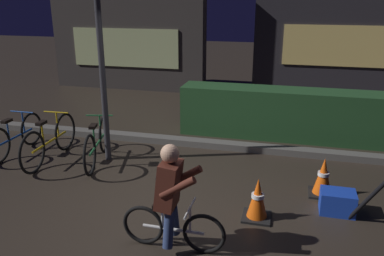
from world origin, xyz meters
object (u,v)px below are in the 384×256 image
Objects in this scene: street_post at (102,75)px; blue_crate at (337,202)px; traffic_cone_far at (323,177)px; cyclist at (171,197)px; parked_bike_center_left at (97,143)px; parked_bike_leftmost at (15,136)px; parked_bike_left_mid at (50,141)px; traffic_cone_near at (258,199)px; closed_umbrella at (369,198)px.

street_post is 6.71× the size of blue_crate.
traffic_cone_far is 0.45× the size of cyclist.
parked_bike_center_left is 3.63m from traffic_cone_far.
parked_bike_left_mid reaches higher than parked_bike_leftmost.
parked_bike_leftmost is 1.25× the size of cyclist.
blue_crate is (5.38, -0.73, -0.18)m from parked_bike_leftmost.
parked_bike_left_mid is at bearing -161.95° from street_post.
street_post is 2.37× the size of cyclist.
street_post is at bearing 154.19° from traffic_cone_near.
street_post is 4.02m from blue_crate.
cyclist reaches higher than parked_bike_center_left.
traffic_cone_far is at bearing -94.26° from parked_bike_left_mid.
closed_umbrella is at bearing -102.33° from parked_bike_left_mid.
street_post is 1.82× the size of parked_bike_center_left.
street_post is at bearing 130.17° from cyclist.
street_post reaches higher than closed_umbrella.
closed_umbrella is (4.01, -1.15, -1.09)m from street_post.
cyclist is (1.82, -2.15, -0.85)m from street_post.
traffic_cone_near is 0.65× the size of closed_umbrella.
parked_bike_center_left is (0.82, 0.13, -0.01)m from parked_bike_left_mid.
blue_crate is 0.52× the size of closed_umbrella.
parked_bike_left_mid is at bearing -99.80° from parked_bike_leftmost.
street_post reaches higher than blue_crate.
street_post is at bearing 172.99° from traffic_cone_far.
street_post reaches higher than cyclist.
traffic_cone_near is at bearing -105.09° from parked_bike_leftmost.
cyclist is (-1.71, -1.71, 0.36)m from traffic_cone_far.
cyclist reaches higher than closed_umbrella.
parked_bike_left_mid is 3.74m from traffic_cone_near.
parked_bike_left_mid is at bearing 172.57° from blue_crate.
blue_crate is at bearing -70.61° from traffic_cone_far.
street_post is 3.22m from traffic_cone_near.
traffic_cone_near reaches higher than blue_crate.
parked_bike_leftmost is 2.81× the size of traffic_cone_near.
traffic_cone_far is at bearing -107.78° from parked_bike_center_left.
closed_umbrella is (1.32, 0.15, 0.12)m from traffic_cone_near.
blue_crate is at bearing 174.66° from closed_umbrella.
closed_umbrella is (4.92, -0.85, 0.02)m from parked_bike_left_mid.
parked_bike_center_left is 2.89× the size of traffic_cone_far.
blue_crate is at bearing -98.36° from parked_bike_leftmost.
traffic_cone_near is at bearing -133.97° from traffic_cone_far.
cyclist reaches higher than parked_bike_leftmost.
closed_umbrella is (5.70, -0.98, 0.05)m from parked_bike_leftmost.
blue_crate is 0.47m from closed_umbrella.
parked_bike_leftmost is 4.04m from cyclist.
traffic_cone_far is (3.62, -0.26, -0.08)m from parked_bike_center_left.
blue_crate is 0.35× the size of cyclist.
parked_bike_center_left is 3.86m from blue_crate.
street_post is at bearing -163.13° from closed_umbrella.
closed_umbrella is (0.32, -0.25, 0.23)m from blue_crate.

